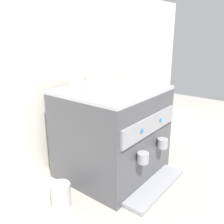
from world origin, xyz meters
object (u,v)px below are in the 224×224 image
(ceramic_bowl_1, at_px, (132,90))
(coffee_grinder, at_px, (155,117))
(ceramic_cup_0, at_px, (96,85))
(ceramic_bowl_0, at_px, (105,84))
(ceramic_cup_2, at_px, (76,85))
(milk_pitcher, at_px, (60,194))
(ceramic_cup_1, at_px, (104,77))
(espresso_machine, at_px, (113,132))
(ceramic_cup_3, at_px, (139,78))

(ceramic_bowl_1, distance_m, coffee_grinder, 0.63)
(ceramic_cup_0, relative_size, ceramic_bowl_0, 1.01)
(ceramic_cup_2, bearing_deg, ceramic_cup_0, -67.92)
(ceramic_cup_2, distance_m, milk_pitcher, 0.52)
(ceramic_bowl_0, xyz_separation_m, ceramic_bowl_1, (-0.03, -0.20, 0.00))
(ceramic_cup_1, relative_size, coffee_grinder, 0.26)
(ceramic_bowl_0, xyz_separation_m, milk_pitcher, (-0.39, -0.05, -0.45))
(espresso_machine, bearing_deg, ceramic_cup_3, -12.86)
(ceramic_cup_0, distance_m, ceramic_cup_3, 0.33)
(ceramic_cup_2, distance_m, coffee_grinder, 0.75)
(ceramic_cup_3, bearing_deg, milk_pitcher, 174.81)
(espresso_machine, distance_m, ceramic_bowl_1, 0.30)
(ceramic_cup_0, distance_m, ceramic_cup_2, 0.11)
(ceramic_cup_1, relative_size, ceramic_cup_2, 1.17)
(ceramic_cup_1, height_order, milk_pitcher, ceramic_cup_1)
(ceramic_cup_0, xyz_separation_m, ceramic_bowl_1, (0.11, -0.14, -0.03))
(ceramic_cup_0, relative_size, ceramic_cup_3, 1.12)
(ceramic_cup_0, distance_m, milk_pitcher, 0.54)
(espresso_machine, distance_m, coffee_grinder, 0.50)
(ceramic_cup_1, distance_m, milk_pitcher, 0.68)
(espresso_machine, bearing_deg, milk_pitcher, 178.67)
(ceramic_cup_0, bearing_deg, ceramic_bowl_0, 24.03)
(ceramic_cup_1, relative_size, ceramic_bowl_1, 1.14)
(milk_pitcher, bearing_deg, ceramic_cup_1, 15.01)
(ceramic_bowl_0, bearing_deg, ceramic_bowl_1, -99.68)
(espresso_machine, xyz_separation_m, ceramic_bowl_1, (-0.03, -0.14, 0.26))
(ceramic_cup_1, xyz_separation_m, ceramic_bowl_0, (-0.09, -0.08, -0.02))
(ceramic_cup_0, height_order, ceramic_cup_3, ceramic_cup_0)
(ceramic_bowl_0, xyz_separation_m, coffee_grinder, (0.49, -0.05, -0.31))
(ceramic_cup_1, bearing_deg, ceramic_cup_2, -170.54)
(ceramic_cup_1, distance_m, ceramic_cup_3, 0.20)
(coffee_grinder, bearing_deg, ceramic_cup_0, -179.01)
(milk_pitcher, bearing_deg, coffee_grinder, -0.12)
(ceramic_cup_2, height_order, ceramic_cup_3, ceramic_cup_2)
(ceramic_cup_0, relative_size, ceramic_cup_1, 1.04)
(espresso_machine, relative_size, ceramic_bowl_0, 5.15)
(espresso_machine, distance_m, milk_pitcher, 0.43)
(ceramic_cup_2, xyz_separation_m, coffee_grinder, (0.67, -0.09, -0.33))
(ceramic_cup_3, xyz_separation_m, milk_pitcher, (-0.58, 0.05, -0.47))
(ceramic_cup_0, relative_size, ceramic_cup_2, 1.21)
(ceramic_cup_3, distance_m, ceramic_bowl_1, 0.24)
(ceramic_cup_1, height_order, ceramic_bowl_0, ceramic_cup_1)
(ceramic_cup_0, xyz_separation_m, ceramic_cup_2, (-0.04, 0.10, -0.01))
(ceramic_cup_2, xyz_separation_m, ceramic_bowl_1, (0.15, -0.23, -0.02))
(ceramic_cup_1, bearing_deg, espresso_machine, -125.03)
(ceramic_bowl_1, bearing_deg, ceramic_cup_0, 128.06)
(milk_pitcher, bearing_deg, ceramic_cup_3, -5.19)
(ceramic_cup_2, distance_m, ceramic_bowl_1, 0.28)
(ceramic_cup_0, distance_m, ceramic_bowl_1, 0.18)
(ceramic_bowl_1, relative_size, coffee_grinder, 0.23)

